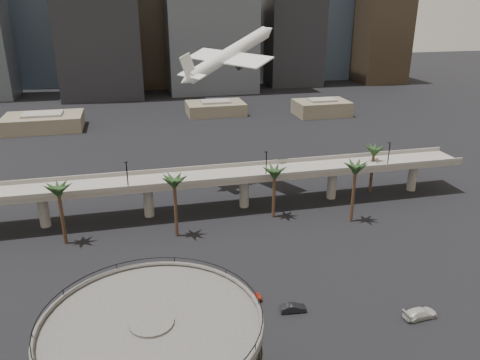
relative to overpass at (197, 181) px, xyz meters
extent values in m
cylinder|color=#464442|center=(-13.00, -59.00, 4.44)|extent=(22.00, 22.00, 0.45)
torus|color=#464442|center=(-13.00, -59.00, 4.91)|extent=(22.20, 22.20, 0.50)
torus|color=black|center=(-13.00, -59.00, 5.71)|extent=(21.80, 21.80, 0.10)
cylinder|color=#464442|center=(-13.00, -59.00, 8.44)|extent=(22.00, 22.00, 0.45)
torus|color=#464442|center=(-13.00, -59.00, 8.91)|extent=(22.20, 22.20, 0.50)
torus|color=black|center=(-13.00, -59.00, 9.71)|extent=(21.80, 21.80, 0.10)
cube|color=gray|center=(0.00, 0.00, 0.66)|extent=(130.00, 9.00, 0.90)
cube|color=gray|center=(0.00, -4.50, 1.56)|extent=(130.00, 0.30, 1.00)
cube|color=gray|center=(0.00, 4.50, 1.56)|extent=(130.00, 0.30, 1.00)
cylinder|color=gray|center=(-33.00, 0.00, -3.54)|extent=(2.20, 2.20, 8.00)
cylinder|color=gray|center=(-11.00, 0.00, -3.54)|extent=(2.20, 2.20, 8.00)
cylinder|color=gray|center=(11.00, 0.00, -3.54)|extent=(2.20, 2.20, 8.00)
cylinder|color=gray|center=(33.00, 0.00, -3.54)|extent=(2.20, 2.20, 8.00)
cylinder|color=gray|center=(55.00, 0.00, -3.54)|extent=(2.20, 2.20, 8.00)
cylinder|color=black|center=(-15.00, -4.00, 4.16)|extent=(0.24, 0.24, 6.00)
cylinder|color=black|center=(15.00, -4.00, 4.16)|extent=(0.24, 0.24, 6.00)
cylinder|color=black|center=(45.00, -4.00, 4.16)|extent=(0.24, 0.24, 6.00)
cylinder|color=#4C3220|center=(-6.00, -11.00, -1.26)|extent=(0.70, 0.70, 12.15)
ellipsoid|color=#1C3417|center=(-6.00, -11.00, 5.21)|extent=(4.40, 4.40, 2.00)
cylinder|color=#4C3220|center=(16.00, -7.00, -1.94)|extent=(0.70, 0.70, 10.80)
ellipsoid|color=#1C3417|center=(16.00, -7.00, 3.86)|extent=(4.40, 4.40, 2.00)
cylinder|color=#4C3220|center=(32.00, -13.00, -1.04)|extent=(0.70, 0.70, 12.60)
ellipsoid|color=#1C3417|center=(32.00, -13.00, 5.66)|extent=(4.40, 4.40, 2.00)
cylinder|color=#4C3220|center=(44.00, 1.00, -1.71)|extent=(0.70, 0.70, 11.25)
ellipsoid|color=#1C3417|center=(44.00, 1.00, 4.31)|extent=(4.40, 4.40, 2.00)
cylinder|color=#4C3220|center=(-28.00, -9.00, -1.49)|extent=(0.70, 0.70, 11.70)
ellipsoid|color=#1C3417|center=(-28.00, -9.00, 4.76)|extent=(4.40, 4.40, 2.00)
cube|color=#675D4C|center=(-45.00, 85.00, -4.59)|extent=(28.00, 18.00, 5.50)
cube|color=gray|center=(-45.00, 85.00, -1.44)|extent=(14.00, 9.00, 0.80)
cube|color=#675D4C|center=(22.00, 95.00, -4.84)|extent=(24.00, 16.00, 5.00)
cube|color=gray|center=(22.00, 95.00, -1.94)|extent=(12.00, 8.00, 0.80)
cube|color=#675D4C|center=(65.00, 83.00, -4.34)|extent=(22.00, 15.00, 6.00)
cube|color=gray|center=(65.00, 83.00, -0.94)|extent=(11.00, 7.50, 0.80)
cube|color=#3B4A5C|center=(-55.00, 190.00, 15.51)|extent=(30.00, 30.00, 45.70)
cube|color=#30251A|center=(5.00, 170.00, 35.50)|extent=(28.00, 26.00, 85.69)
cube|color=#84735B|center=(55.00, 185.00, 12.65)|extent=(24.00, 24.00, 39.99)
cube|color=gray|center=(55.00, 185.00, 33.85)|extent=(13.20, 13.20, 2.40)
cube|color=black|center=(78.00, 160.00, 37.89)|extent=(30.00, 28.00, 90.45)
cube|color=#3B4A5C|center=(105.00, 180.00, 25.98)|extent=(34.00, 30.00, 66.65)
cube|color=#30251A|center=(130.00, 155.00, 20.27)|extent=(26.00, 26.00, 55.22)
cube|color=#84735B|center=(18.00, 205.00, 10.75)|extent=(22.00, 22.00, 36.18)
cube|color=gray|center=(18.00, 205.00, 30.04)|extent=(12.10, 12.10, 2.40)
cylinder|color=silver|center=(11.60, 17.92, 25.74)|extent=(23.57, 14.19, 12.11)
cone|color=silver|center=(23.25, 23.88, 30.76)|extent=(5.15, 4.77, 4.17)
cone|color=silver|center=(-0.05, 11.96, 20.72)|extent=(4.87, 4.39, 3.84)
cube|color=silver|center=(11.02, 17.62, 24.91)|extent=(17.33, 26.70, 2.40)
cube|color=silver|center=(1.33, 12.67, 21.71)|extent=(5.99, 9.01, 0.99)
cube|color=silver|center=(0.53, 12.26, 24.07)|extent=(4.14, 2.32, 5.68)
cylinder|color=#26262B|center=(9.53, 22.45, 23.89)|extent=(4.56, 3.52, 3.05)
cylinder|color=#26262B|center=(14.06, 13.59, 23.89)|extent=(4.56, 3.52, 3.05)
imported|color=red|center=(2.48, -36.31, -6.51)|extent=(5.03, 2.44, 1.65)
imported|color=black|center=(8.89, -40.38, -6.66)|extent=(4.24, 1.83, 1.36)
imported|color=silver|center=(27.32, -46.27, -6.55)|extent=(5.62, 2.63, 1.59)
camera|label=1|loc=(-13.31, -97.50, 38.33)|focal=35.00mm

